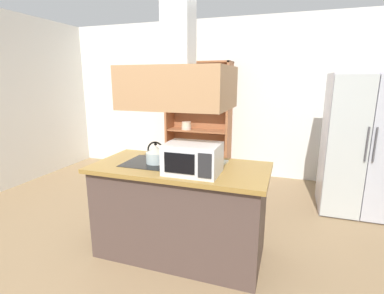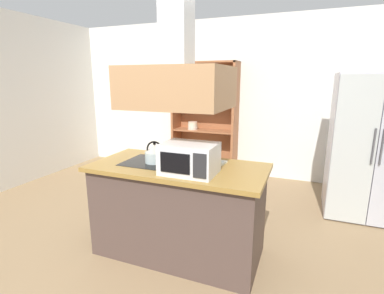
# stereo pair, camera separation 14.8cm
# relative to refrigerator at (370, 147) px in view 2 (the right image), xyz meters

# --- Properties ---
(ground_plane) EXTENTS (7.80, 7.80, 0.00)m
(ground_plane) POSITION_rel_refrigerator_xyz_m (-2.07, -1.91, -0.88)
(ground_plane) COLOR #8B704F
(wall_back) EXTENTS (6.00, 0.12, 2.70)m
(wall_back) POSITION_rel_refrigerator_xyz_m (-2.07, 1.09, 0.47)
(wall_back) COLOR silver
(wall_back) RESTS_ON ground
(kitchen_island) EXTENTS (1.64, 0.80, 0.90)m
(kitchen_island) POSITION_rel_refrigerator_xyz_m (-1.83, -1.63, -0.43)
(kitchen_island) COLOR #4D3B35
(kitchen_island) RESTS_ON ground
(range_hood) EXTENTS (0.90, 0.70, 1.27)m
(range_hood) POSITION_rel_refrigerator_xyz_m (-1.83, -1.63, 0.85)
(range_hood) COLOR #AE8055
(refrigerator) EXTENTS (0.90, 0.77, 1.76)m
(refrigerator) POSITION_rel_refrigerator_xyz_m (0.00, 0.00, 0.00)
(refrigerator) COLOR #B8B5C4
(refrigerator) RESTS_ON ground
(dish_cabinet) EXTENTS (1.15, 0.40, 1.98)m
(dish_cabinet) POSITION_rel_refrigerator_xyz_m (-2.44, 0.87, -0.00)
(dish_cabinet) COLOR #A05F3A
(dish_cabinet) RESTS_ON ground
(kettle) EXTENTS (0.19, 0.19, 0.21)m
(kettle) POSITION_rel_refrigerator_xyz_m (-2.08, -1.63, 0.11)
(kettle) COLOR #B0C4C7
(kettle) RESTS_ON kitchen_island
(cutting_board) EXTENTS (0.37, 0.29, 0.02)m
(cutting_board) POSITION_rel_refrigerator_xyz_m (-1.61, -1.46, 0.03)
(cutting_board) COLOR white
(cutting_board) RESTS_ON kitchen_island
(microwave) EXTENTS (0.46, 0.35, 0.26)m
(microwave) POSITION_rel_refrigerator_xyz_m (-1.65, -1.80, 0.15)
(microwave) COLOR silver
(microwave) RESTS_ON kitchen_island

